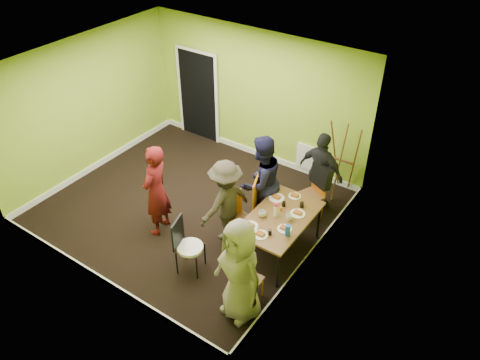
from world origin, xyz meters
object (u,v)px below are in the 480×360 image
(chair_left_far, at_px, (262,203))
(person_standing, at_px, (156,191))
(chair_left_near, at_px, (239,215))
(person_back_end, at_px, (321,172))
(orange_bottle, at_px, (281,209))
(person_left_far, at_px, (261,182))
(thermos, at_px, (276,211))
(chair_back_end, at_px, (319,181))
(chair_front_end, at_px, (246,280))
(person_left_near, at_px, (226,202))
(easel, at_px, (343,160))
(blue_bottle, at_px, (288,230))
(person_front_end, at_px, (240,271))
(dining_table, at_px, (280,219))
(chair_bentwood, at_px, (186,243))

(chair_left_far, xyz_separation_m, person_standing, (-1.48, -1.01, 0.26))
(chair_left_near, bearing_deg, person_back_end, 162.48)
(orange_bottle, distance_m, person_back_end, 1.34)
(person_standing, xyz_separation_m, person_left_far, (1.33, 1.19, 0.02))
(thermos, bearing_deg, chair_back_end, 84.25)
(chair_front_end, distance_m, person_left_far, 1.93)
(person_left_far, height_order, person_left_near, person_left_far)
(person_left_far, relative_size, person_back_end, 1.12)
(easel, xyz_separation_m, person_standing, (-2.15, -2.79, 0.09))
(blue_bottle, distance_m, person_front_end, 1.10)
(chair_front_end, bearing_deg, person_standing, 164.52)
(chair_back_end, height_order, chair_front_end, chair_back_end)
(chair_back_end, height_order, easel, easel)
(thermos, distance_m, person_standing, 2.05)
(easel, xyz_separation_m, orange_bottle, (-0.22, -1.95, 0.02))
(dining_table, bearing_deg, easel, 85.96)
(dining_table, distance_m, easel, 2.10)
(person_left_near, bearing_deg, chair_front_end, 61.39)
(chair_left_near, bearing_deg, thermos, 104.11)
(dining_table, distance_m, person_left_far, 0.85)
(chair_bentwood, height_order, person_left_far, person_left_far)
(dining_table, height_order, blue_bottle, blue_bottle)
(thermos, xyz_separation_m, person_left_near, (-0.86, -0.17, -0.09))
(chair_front_end, relative_size, thermos, 4.04)
(easel, relative_size, person_standing, 0.91)
(thermos, bearing_deg, person_front_end, -79.80)
(dining_table, xyz_separation_m, chair_front_end, (0.16, -1.20, -0.22))
(chair_left_far, xyz_separation_m, person_left_far, (-0.15, 0.19, 0.28))
(chair_left_far, bearing_deg, blue_bottle, 33.47)
(easel, bearing_deg, person_back_end, -104.46)
(chair_left_near, xyz_separation_m, blue_bottle, (1.04, -0.20, 0.32))
(dining_table, relative_size, chair_left_far, 1.41)
(chair_left_near, distance_m, thermos, 0.74)
(thermos, bearing_deg, person_back_end, 87.66)
(blue_bottle, relative_size, person_front_end, 0.11)
(person_left_near, relative_size, person_back_end, 0.99)
(orange_bottle, height_order, person_front_end, person_front_end)
(chair_left_far, distance_m, chair_bentwood, 1.54)
(blue_bottle, xyz_separation_m, person_left_far, (-0.98, 0.80, 0.03))
(person_left_near, distance_m, person_front_end, 1.64)
(dining_table, height_order, chair_bentwood, chair_bentwood)
(chair_left_far, distance_m, person_standing, 1.81)
(blue_bottle, relative_size, orange_bottle, 2.58)
(chair_back_end, xyz_separation_m, thermos, (-0.13, -1.29, 0.13))
(blue_bottle, height_order, orange_bottle, blue_bottle)
(easel, distance_m, person_left_near, 2.52)
(easel, bearing_deg, person_left_far, -117.21)
(orange_bottle, bearing_deg, person_standing, -156.46)
(chair_left_far, relative_size, person_back_end, 0.68)
(person_standing, bearing_deg, dining_table, 97.19)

